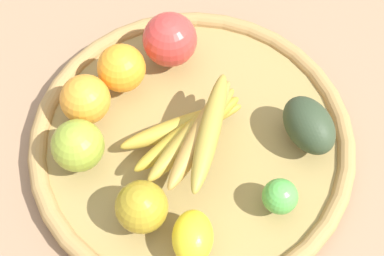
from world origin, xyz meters
name	(u,v)px	position (x,y,z in m)	size (l,w,h in m)	color
ground_plane	(192,147)	(0.00, 0.00, 0.00)	(2.40, 2.40, 0.00)	#937154
basket	(192,141)	(0.00, 0.00, 0.02)	(0.46, 0.46, 0.04)	olive
banana_bunch	(194,131)	(0.01, -0.01, 0.07)	(0.15, 0.18, 0.08)	#B29532
lime_0	(280,196)	(0.14, -0.05, 0.06)	(0.05, 0.05, 0.05)	#52AB44
apple_0	(78,146)	(-0.12, -0.09, 0.07)	(0.07, 0.07, 0.07)	olive
apple_2	(170,40)	(-0.09, 0.11, 0.08)	(0.08, 0.08, 0.08)	red
apple_1	(142,207)	(-0.01, -0.14, 0.07)	(0.07, 0.07, 0.07)	#A48920
orange_1	(121,68)	(-0.13, 0.04, 0.07)	(0.07, 0.07, 0.07)	orange
orange_0	(85,99)	(-0.15, -0.03, 0.07)	(0.07, 0.07, 0.07)	orange
avocado	(309,125)	(0.14, 0.06, 0.07)	(0.09, 0.06, 0.06)	#303F27
lemon_0	(193,237)	(0.07, -0.14, 0.06)	(0.07, 0.05, 0.05)	yellow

